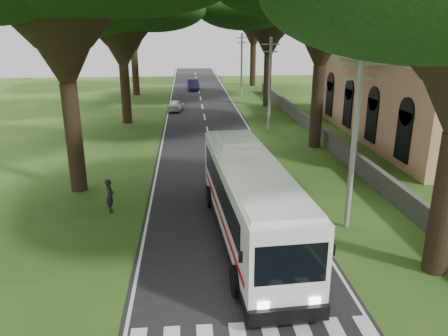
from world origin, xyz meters
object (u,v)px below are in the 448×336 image
at_px(pedestrian, 110,196).
at_px(pole_far, 242,64).
at_px(distant_car_a, 176,105).
at_px(pole_near, 354,140).
at_px(distant_car_b, 193,84).
at_px(pole_mid, 270,83).
at_px(church, 435,79).
at_px(coach_bus, 249,198).

bearing_deg(pedestrian, pole_far, -29.11).
bearing_deg(pedestrian, distant_car_a, -18.13).
bearing_deg(pole_near, distant_car_b, 97.80).
xyz_separation_m(pole_far, pedestrian, (-11.20, -37.34, -3.31)).
bearing_deg(distant_car_a, pole_far, -120.97).
bearing_deg(pole_far, pole_mid, -90.00).
bearing_deg(pole_far, distant_car_a, -129.36).
distance_m(pole_near, pole_mid, 20.00).
bearing_deg(pole_mid, pole_far, 90.00).
bearing_deg(pedestrian, pole_near, -115.77).
relative_size(church, distant_car_b, 5.32).
relative_size(pole_near, pedestrian, 4.62).
bearing_deg(pole_far, coach_bus, -96.57).
distance_m(pole_near, distant_car_b, 46.63).
xyz_separation_m(pole_far, coach_bus, (-4.70, -40.81, -2.26)).
relative_size(church, pole_far, 3.00).
distance_m(coach_bus, distant_car_a, 30.71).
distance_m(church, pole_mid, 13.16).
xyz_separation_m(pole_near, distant_car_a, (-8.50, 29.64, -3.54)).
height_order(church, pedestrian, church).
relative_size(pole_near, coach_bus, 0.65).
distance_m(coach_bus, distant_car_b, 46.93).
bearing_deg(pole_mid, pole_near, -90.00).
xyz_separation_m(church, pole_mid, (-12.36, 4.45, -0.73)).
height_order(coach_bus, distant_car_a, coach_bus).
bearing_deg(distant_car_b, pedestrian, -99.03).
height_order(distant_car_a, distant_car_b, distant_car_b).
bearing_deg(pedestrian, church, -73.74).
bearing_deg(distant_car_a, pole_near, 114.39).
bearing_deg(coach_bus, distant_car_b, 88.47).
bearing_deg(church, pole_mid, 160.19).
xyz_separation_m(church, distant_car_a, (-20.86, 14.09, -4.27)).
bearing_deg(distant_car_a, coach_bus, 105.50).
relative_size(pole_mid, distant_car_a, 2.22).
xyz_separation_m(distant_car_a, distant_car_b, (2.19, 16.44, 0.13)).
bearing_deg(pole_far, pole_near, -90.00).
xyz_separation_m(pole_near, pedestrian, (-11.20, 2.66, -3.31)).
xyz_separation_m(church, distant_car_b, (-18.68, 30.53, -4.14)).
relative_size(coach_bus, pedestrian, 7.06).
bearing_deg(distant_car_b, pole_near, -84.81).
bearing_deg(distant_car_a, distant_car_b, -89.19).
bearing_deg(coach_bus, pole_far, 79.93).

